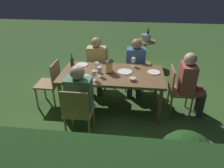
{
  "coord_description": "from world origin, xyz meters",
  "views": [
    {
      "loc": [
        -0.39,
        3.31,
        2.28
      ],
      "look_at": [
        0.0,
        0.0,
        0.51
      ],
      "focal_mm": 33.57,
      "sensor_mm": 36.0,
      "label": 1
    }
  ],
  "objects_px": {
    "plate_a": "(154,72)",
    "chair_side_left_b": "(98,66)",
    "chair_head_near": "(177,89)",
    "potted_plant_corner": "(185,163)",
    "lantern_centerpiece": "(110,65)",
    "ice_bucket": "(146,37)",
    "bowl_bread": "(80,69)",
    "person_in_mustard": "(96,63)",
    "green_bottle_on_table": "(72,63)",
    "wine_glass_a": "(133,60)",
    "side_table": "(145,49)",
    "person_in_rust": "(190,82)",
    "wine_glass_b": "(97,65)",
    "bowl_olives": "(133,79)",
    "person_in_blue": "(136,64)",
    "chair_side_right_b": "(78,111)",
    "person_in_green": "(80,95)",
    "chair_side_left_a": "(135,67)",
    "wine_glass_d": "(99,70)",
    "plate_d": "(82,65)",
    "wine_glass_c": "(94,74)",
    "plate_b": "(84,77)",
    "plate_c": "(125,72)",
    "chair_head_far": "(51,82)",
    "dining_table": "(112,76)"
  },
  "relations": [
    {
      "from": "plate_a",
      "to": "chair_side_left_b",
      "type": "bearing_deg",
      "value": -33.37
    },
    {
      "from": "chair_head_near",
      "to": "potted_plant_corner",
      "type": "relative_size",
      "value": 1.0
    },
    {
      "from": "lantern_centerpiece",
      "to": "ice_bucket",
      "type": "bearing_deg",
      "value": -107.17
    },
    {
      "from": "bowl_bread",
      "to": "ice_bucket",
      "type": "bearing_deg",
      "value": -118.99
    },
    {
      "from": "person_in_mustard",
      "to": "chair_head_near",
      "type": "height_order",
      "value": "person_in_mustard"
    },
    {
      "from": "plate_a",
      "to": "green_bottle_on_table",
      "type": "bearing_deg",
      "value": 0.64
    },
    {
      "from": "lantern_centerpiece",
      "to": "plate_a",
      "type": "xyz_separation_m",
      "value": [
        -0.78,
        -0.08,
        -0.14
      ]
    },
    {
      "from": "green_bottle_on_table",
      "to": "plate_a",
      "type": "xyz_separation_m",
      "value": [
        -1.46,
        -0.02,
        -0.1
      ]
    },
    {
      "from": "wine_glass_a",
      "to": "side_table",
      "type": "bearing_deg",
      "value": -98.48
    },
    {
      "from": "person_in_rust",
      "to": "wine_glass_b",
      "type": "distance_m",
      "value": 1.63
    },
    {
      "from": "lantern_centerpiece",
      "to": "side_table",
      "type": "distance_m",
      "value": 2.39
    },
    {
      "from": "potted_plant_corner",
      "to": "bowl_olives",
      "type": "bearing_deg",
      "value": -67.2
    },
    {
      "from": "person_in_blue",
      "to": "ice_bucket",
      "type": "bearing_deg",
      "value": -98.56
    },
    {
      "from": "chair_side_right_b",
      "to": "plate_a",
      "type": "relative_size",
      "value": 3.81
    },
    {
      "from": "person_in_green",
      "to": "person_in_rust",
      "type": "bearing_deg",
      "value": -159.3
    },
    {
      "from": "bowl_olives",
      "to": "plate_a",
      "type": "bearing_deg",
      "value": -135.55
    },
    {
      "from": "chair_side_left_a",
      "to": "side_table",
      "type": "relative_size",
      "value": 1.29
    },
    {
      "from": "chair_side_right_b",
      "to": "wine_glass_b",
      "type": "xyz_separation_m",
      "value": [
        -0.13,
        -0.91,
        0.36
      ]
    },
    {
      "from": "chair_head_near",
      "to": "wine_glass_d",
      "type": "bearing_deg",
      "value": 5.95
    },
    {
      "from": "green_bottle_on_table",
      "to": "bowl_bread",
      "type": "relative_size",
      "value": 2.06
    },
    {
      "from": "green_bottle_on_table",
      "to": "potted_plant_corner",
      "type": "distance_m",
      "value": 2.48
    },
    {
      "from": "chair_side_right_b",
      "to": "person_in_rust",
      "type": "distance_m",
      "value": 1.96
    },
    {
      "from": "person_in_blue",
      "to": "potted_plant_corner",
      "type": "height_order",
      "value": "person_in_blue"
    },
    {
      "from": "plate_d",
      "to": "wine_glass_b",
      "type": "bearing_deg",
      "value": 144.21
    },
    {
      "from": "person_in_blue",
      "to": "potted_plant_corner",
      "type": "bearing_deg",
      "value": 103.56
    },
    {
      "from": "chair_head_near",
      "to": "bowl_bread",
      "type": "xyz_separation_m",
      "value": [
        1.74,
        -0.04,
        0.26
      ]
    },
    {
      "from": "chair_side_right_b",
      "to": "bowl_olives",
      "type": "distance_m",
      "value": 1.02
    },
    {
      "from": "lantern_centerpiece",
      "to": "bowl_olives",
      "type": "bearing_deg",
      "value": 146.78
    },
    {
      "from": "green_bottle_on_table",
      "to": "person_in_rust",
      "type": "bearing_deg",
      "value": 177.48
    },
    {
      "from": "wine_glass_c",
      "to": "person_in_blue",
      "type": "bearing_deg",
      "value": -124.43
    },
    {
      "from": "lantern_centerpiece",
      "to": "green_bottle_on_table",
      "type": "relative_size",
      "value": 0.91
    },
    {
      "from": "green_bottle_on_table",
      "to": "plate_b",
      "type": "distance_m",
      "value": 0.46
    },
    {
      "from": "chair_side_right_b",
      "to": "lantern_centerpiece",
      "type": "height_order",
      "value": "lantern_centerpiece"
    },
    {
      "from": "plate_a",
      "to": "bowl_olives",
      "type": "bearing_deg",
      "value": 44.45
    },
    {
      "from": "person_in_blue",
      "to": "plate_c",
      "type": "distance_m",
      "value": 0.63
    },
    {
      "from": "person_in_mustard",
      "to": "chair_side_left_b",
      "type": "bearing_deg",
      "value": -90.0
    },
    {
      "from": "chair_side_right_b",
      "to": "chair_head_far",
      "type": "xyz_separation_m",
      "value": [
        0.74,
        -0.86,
        0.0
      ]
    },
    {
      "from": "wine_glass_a",
      "to": "person_in_green",
      "type": "bearing_deg",
      "value": 52.96
    },
    {
      "from": "plate_d",
      "to": "bowl_olives",
      "type": "bearing_deg",
      "value": 151.14
    },
    {
      "from": "person_in_blue",
      "to": "person_in_rust",
      "type": "distance_m",
      "value": 1.15
    },
    {
      "from": "potted_plant_corner",
      "to": "lantern_centerpiece",
      "type": "bearing_deg",
      "value": -59.15
    },
    {
      "from": "plate_a",
      "to": "plate_c",
      "type": "relative_size",
      "value": 0.89
    },
    {
      "from": "plate_d",
      "to": "bowl_bread",
      "type": "bearing_deg",
      "value": 95.42
    },
    {
      "from": "wine_glass_a",
      "to": "ice_bucket",
      "type": "distance_m",
      "value": 1.94
    },
    {
      "from": "person_in_green",
      "to": "wine_glass_c",
      "type": "distance_m",
      "value": 0.44
    },
    {
      "from": "chair_head_near",
      "to": "potted_plant_corner",
      "type": "height_order",
      "value": "chair_head_near"
    },
    {
      "from": "chair_head_far",
      "to": "plate_a",
      "type": "xyz_separation_m",
      "value": [
        -1.88,
        -0.11,
        0.25
      ]
    },
    {
      "from": "person_in_blue",
      "to": "potted_plant_corner",
      "type": "distance_m",
      "value": 2.41
    },
    {
      "from": "dining_table",
      "to": "chair_side_left_b",
      "type": "bearing_deg",
      "value": -64.66
    },
    {
      "from": "wine_glass_a",
      "to": "wine_glass_c",
      "type": "bearing_deg",
      "value": 46.86
    }
  ]
}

